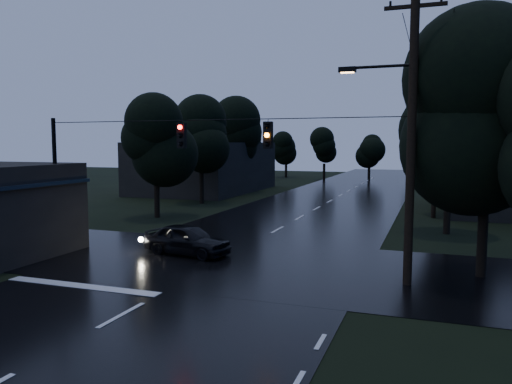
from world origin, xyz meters
The scene contains 15 objects.
main_road centered at (0.00, 30.00, 0.00)m, with size 12.00×120.00×0.02m, color black.
cross_street centered at (0.00, 12.00, 0.00)m, with size 60.00×9.00×0.02m, color black.
building_far_left centered at (-14.00, 40.00, 2.50)m, with size 10.00×16.00×5.00m, color black.
utility_pole_main centered at (7.41, 11.00, 5.26)m, with size 3.50×0.30×10.00m.
utility_pole_far centered at (8.30, 28.00, 3.88)m, with size 2.00×0.30×7.50m.
anchor_pole_left centered at (-7.50, 11.00, 3.00)m, with size 0.18×0.18×6.00m, color black.
span_signals centered at (0.56, 10.99, 5.24)m, with size 15.00×0.37×1.12m.
tree_corner_near centered at (10.00, 13.00, 5.99)m, with size 4.48×4.48×9.44m.
tree_left_a centered at (-9.00, 22.00, 5.24)m, with size 3.92×3.92×8.26m.
tree_left_b centered at (-9.60, 30.00, 5.62)m, with size 4.20×4.20×8.85m.
tree_left_c centered at (-10.20, 40.00, 5.99)m, with size 4.48×4.48×9.44m.
tree_right_a centered at (9.00, 22.00, 5.62)m, with size 4.20×4.20×8.85m.
tree_right_b centered at (9.60, 30.00, 5.99)m, with size 4.48×4.48×9.44m.
tree_right_c centered at (10.20, 40.00, 6.37)m, with size 4.76×4.76×10.03m.
car centered at (-1.89, 12.65, 0.68)m, with size 1.61×4.01×1.37m, color black.
Camera 1 is at (8.26, -6.70, 4.89)m, focal length 35.00 mm.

